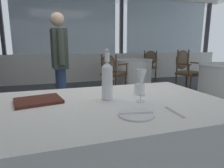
{
  "coord_description": "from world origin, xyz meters",
  "views": [
    {
      "loc": [
        -0.46,
        -2.17,
        1.09
      ],
      "look_at": [
        -0.08,
        -0.95,
        0.83
      ],
      "focal_mm": 30.39,
      "sensor_mm": 36.0,
      "label": 1
    }
  ],
  "objects_px": {
    "menu_book": "(38,101)",
    "diner_person_0": "(60,60)",
    "side_plate": "(136,114)",
    "dining_chair_2_0": "(186,68)",
    "wine_glass": "(141,79)",
    "water_bottle": "(107,80)",
    "dining_chair_1_1": "(112,70)",
    "water_tumbler": "(139,89)",
    "dining_chair_1_0": "(148,64)"
  },
  "relations": [
    {
      "from": "water_bottle",
      "to": "wine_glass",
      "type": "xyz_separation_m",
      "value": [
        0.19,
        -0.12,
        0.01
      ]
    },
    {
      "from": "menu_book",
      "to": "dining_chair_1_1",
      "type": "bearing_deg",
      "value": 52.34
    },
    {
      "from": "menu_book",
      "to": "diner_person_0",
      "type": "relative_size",
      "value": 0.18
    },
    {
      "from": "water_tumbler",
      "to": "dining_chair_1_1",
      "type": "bearing_deg",
      "value": 76.5
    },
    {
      "from": "diner_person_0",
      "to": "menu_book",
      "type": "bearing_deg",
      "value": -102.91
    },
    {
      "from": "side_plate",
      "to": "dining_chair_2_0",
      "type": "bearing_deg",
      "value": 47.77
    },
    {
      "from": "dining_chair_1_0",
      "to": "menu_book",
      "type": "bearing_deg",
      "value": 17.85
    },
    {
      "from": "wine_glass",
      "to": "water_bottle",
      "type": "bearing_deg",
      "value": 148.86
    },
    {
      "from": "diner_person_0",
      "to": "side_plate",
      "type": "bearing_deg",
      "value": -87.62
    },
    {
      "from": "wine_glass",
      "to": "dining_chair_2_0",
      "type": "xyz_separation_m",
      "value": [
        2.53,
        2.71,
        -0.31
      ]
    },
    {
      "from": "dining_chair_1_0",
      "to": "water_bottle",
      "type": "bearing_deg",
      "value": 22.67
    },
    {
      "from": "menu_book",
      "to": "diner_person_0",
      "type": "height_order",
      "value": "diner_person_0"
    },
    {
      "from": "side_plate",
      "to": "wine_glass",
      "type": "bearing_deg",
      "value": 58.82
    },
    {
      "from": "wine_glass",
      "to": "dining_chair_1_1",
      "type": "bearing_deg",
      "value": 75.94
    },
    {
      "from": "wine_glass",
      "to": "water_tumbler",
      "type": "height_order",
      "value": "wine_glass"
    },
    {
      "from": "water_bottle",
      "to": "menu_book",
      "type": "xyz_separation_m",
      "value": [
        -0.44,
        0.07,
        -0.13
      ]
    },
    {
      "from": "water_tumbler",
      "to": "wine_glass",
      "type": "bearing_deg",
      "value": -113.02
    },
    {
      "from": "side_plate",
      "to": "dining_chair_2_0",
      "type": "relative_size",
      "value": 0.19
    },
    {
      "from": "dining_chair_1_1",
      "to": "side_plate",
      "type": "bearing_deg",
      "value": -141.04
    },
    {
      "from": "menu_book",
      "to": "water_bottle",
      "type": "bearing_deg",
      "value": -20.61
    },
    {
      "from": "dining_chair_1_0",
      "to": "diner_person_0",
      "type": "height_order",
      "value": "diner_person_0"
    },
    {
      "from": "water_bottle",
      "to": "diner_person_0",
      "type": "bearing_deg",
      "value": 97.73
    },
    {
      "from": "side_plate",
      "to": "dining_chair_1_1",
      "type": "relative_size",
      "value": 0.22
    },
    {
      "from": "dining_chair_1_0",
      "to": "diner_person_0",
      "type": "relative_size",
      "value": 0.61
    },
    {
      "from": "water_tumbler",
      "to": "diner_person_0",
      "type": "distance_m",
      "value": 1.75
    },
    {
      "from": "side_plate",
      "to": "water_bottle",
      "type": "height_order",
      "value": "water_bottle"
    },
    {
      "from": "dining_chair_1_1",
      "to": "water_tumbler",
      "type": "bearing_deg",
      "value": -139.21
    },
    {
      "from": "side_plate",
      "to": "water_bottle",
      "type": "xyz_separation_m",
      "value": [
        -0.06,
        0.33,
        0.13
      ]
    },
    {
      "from": "dining_chair_1_0",
      "to": "dining_chair_2_0",
      "type": "bearing_deg",
      "value": 63.59
    },
    {
      "from": "side_plate",
      "to": "dining_chair_1_0",
      "type": "relative_size",
      "value": 0.21
    },
    {
      "from": "diner_person_0",
      "to": "water_bottle",
      "type": "bearing_deg",
      "value": -88.03
    },
    {
      "from": "water_bottle",
      "to": "diner_person_0",
      "type": "relative_size",
      "value": 0.22
    },
    {
      "from": "water_tumbler",
      "to": "menu_book",
      "type": "distance_m",
      "value": 0.71
    },
    {
      "from": "side_plate",
      "to": "diner_person_0",
      "type": "bearing_deg",
      "value": 98.14
    },
    {
      "from": "wine_glass",
      "to": "menu_book",
      "type": "distance_m",
      "value": 0.68
    },
    {
      "from": "diner_person_0",
      "to": "dining_chair_2_0",
      "type": "bearing_deg",
      "value": 10.57
    },
    {
      "from": "water_bottle",
      "to": "menu_book",
      "type": "bearing_deg",
      "value": 171.01
    },
    {
      "from": "side_plate",
      "to": "dining_chair_2_0",
      "type": "distance_m",
      "value": 3.96
    },
    {
      "from": "water_tumbler",
      "to": "menu_book",
      "type": "xyz_separation_m",
      "value": [
        -0.71,
        0.01,
        -0.03
      ]
    },
    {
      "from": "dining_chair_1_0",
      "to": "wine_glass",
      "type": "bearing_deg",
      "value": 25.39
    },
    {
      "from": "water_tumbler",
      "to": "dining_chair_2_0",
      "type": "bearing_deg",
      "value": 45.98
    },
    {
      "from": "side_plate",
      "to": "diner_person_0",
      "type": "distance_m",
      "value": 2.09
    },
    {
      "from": "water_tumbler",
      "to": "dining_chair_2_0",
      "type": "xyz_separation_m",
      "value": [
        2.46,
        2.54,
        -0.2
      ]
    },
    {
      "from": "dining_chair_2_0",
      "to": "menu_book",
      "type": "bearing_deg",
      "value": -66.12
    },
    {
      "from": "water_tumbler",
      "to": "dining_chair_1_1",
      "type": "distance_m",
      "value": 2.98
    },
    {
      "from": "water_tumbler",
      "to": "diner_person_0",
      "type": "height_order",
      "value": "diner_person_0"
    },
    {
      "from": "menu_book",
      "to": "water_tumbler",
      "type": "bearing_deg",
      "value": -12.8
    },
    {
      "from": "dining_chair_1_0",
      "to": "dining_chair_1_1",
      "type": "bearing_deg",
      "value": 0.0
    },
    {
      "from": "side_plate",
      "to": "menu_book",
      "type": "bearing_deg",
      "value": 141.21
    },
    {
      "from": "water_bottle",
      "to": "dining_chair_1_0",
      "type": "relative_size",
      "value": 0.36
    }
  ]
}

